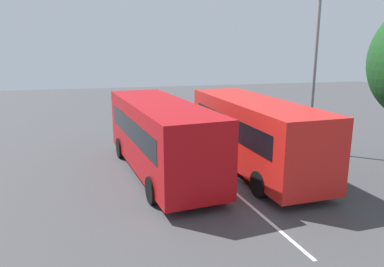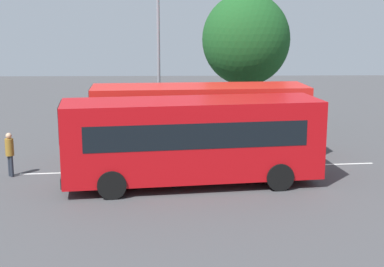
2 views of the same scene
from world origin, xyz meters
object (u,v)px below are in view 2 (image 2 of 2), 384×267
object	(u,v)px
pedestrian	(10,151)
street_lamp	(160,49)
bus_center_left	(191,139)
depot_tree	(246,40)
bus_far_left	(199,118)

from	to	relation	value
pedestrian	street_lamp	bearing A→B (deg)	6.96
bus_center_left	pedestrian	size ratio (longest dim) A/B	5.53
pedestrian	depot_tree	bearing A→B (deg)	-1.41
bus_far_left	street_lamp	xyz separation A→B (m)	(1.76, -3.74, 2.71)
bus_center_left	street_lamp	xyz separation A→B (m)	(1.32, -7.81, 2.71)
street_lamp	depot_tree	distance (m)	5.00
bus_center_left	pedestrian	distance (m)	7.00
bus_far_left	pedestrian	world-z (taller)	bus_far_left
bus_far_left	depot_tree	xyz separation A→B (m)	(-2.68, -6.00, 3.05)
bus_center_left	pedestrian	world-z (taller)	bus_center_left
pedestrian	bus_far_left	bearing A→B (deg)	-21.68
bus_far_left	bus_center_left	distance (m)	4.09
pedestrian	bus_center_left	bearing A→B (deg)	-53.13
pedestrian	depot_tree	size ratio (longest dim) A/B	0.24
bus_center_left	street_lamp	size ratio (longest dim) A/B	1.23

